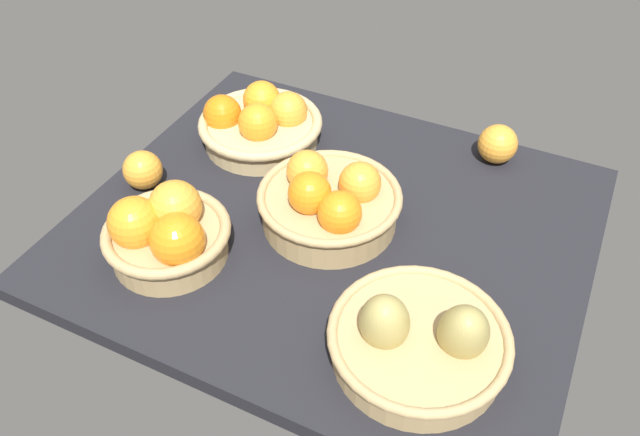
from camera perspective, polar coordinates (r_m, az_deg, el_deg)
The scene contains 7 objects.
market_tray at distance 110.03cm, azimuth 1.17°, elevation -0.96°, with size 84.00×72.00×3.00cm, color black.
basket_far_right at distance 102.65cm, azimuth -13.56°, elevation -1.27°, with size 20.24×20.24×12.23cm.
basket_far_left_pears at distance 88.97cm, azimuth 8.90°, elevation -10.65°, with size 25.06×25.06×13.38cm.
basket_center at distance 105.66cm, azimuth 0.75°, elevation 1.38°, with size 24.15×24.15×11.79cm.
basket_near_right at distance 125.55cm, azimuth -5.39°, elevation 8.40°, with size 23.96×23.96×10.38cm.
loose_orange_front_gap at distance 124.63cm, azimuth 15.54°, elevation 6.37°, with size 7.36×7.36×7.36cm, color #F49E33.
loose_orange_back_gap at distance 118.47cm, azimuth -15.50°, elevation 4.14°, with size 7.03×7.03×7.03cm, color #F49E33.
Camera 1 is at (-32.67, 72.65, 77.40)cm, focal length 35.94 mm.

